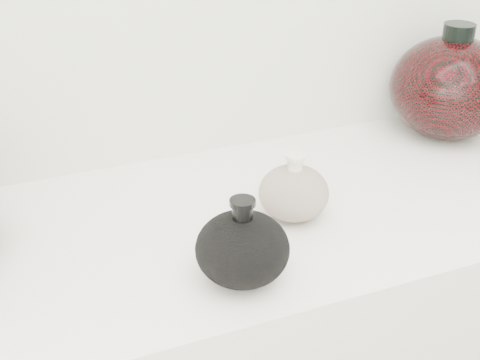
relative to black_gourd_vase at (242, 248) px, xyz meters
name	(u,v)px	position (x,y,z in m)	size (l,w,h in m)	color
black_gourd_vase	(242,248)	(0.00, 0.00, 0.00)	(0.15, 0.15, 0.13)	black
cream_gourd_vase	(294,192)	(0.14, 0.12, -0.01)	(0.14, 0.14, 0.11)	#C4B497
right_round_pot	(450,87)	(0.56, 0.29, 0.05)	(0.24, 0.24, 0.23)	black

